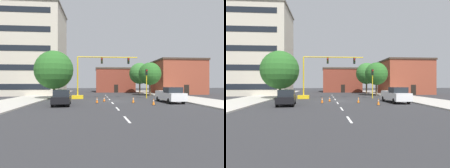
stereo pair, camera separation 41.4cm
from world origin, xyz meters
The scene contains 23 objects.
ground_plane centered at (0.00, 0.00, 0.00)m, with size 160.00×160.00×0.00m, color #2D2D30.
sidewalk_left centered at (-12.45, 8.00, 0.07)m, with size 6.00×56.00×0.14m, color #B2ADA3.
sidewalk_right centered at (12.45, 8.00, 0.07)m, with size 6.00×56.00×0.14m, color #B2ADA3.
lane_stripe_seg_0 centered at (0.00, -14.00, 0.00)m, with size 0.16×2.40×0.01m, color silver.
lane_stripe_seg_1 centered at (0.00, -8.50, 0.00)m, with size 0.16×2.40×0.01m, color silver.
lane_stripe_seg_2 centered at (0.00, -3.00, 0.00)m, with size 0.16×2.40×0.01m, color silver.
lane_stripe_seg_3 centered at (0.00, 2.50, 0.00)m, with size 0.16×2.40×0.01m, color silver.
lane_stripe_seg_4 centered at (0.00, 8.00, 0.00)m, with size 0.16×2.40×0.01m, color silver.
lane_stripe_seg_5 centered at (0.00, 13.50, 0.00)m, with size 0.16×2.40×0.01m, color silver.
building_tall_left centered at (-16.94, 16.23, 9.36)m, with size 15.54×11.47×18.70m.
building_brick_center centered at (3.50, 29.85, 3.49)m, with size 11.22×9.42×6.96m.
building_row_right centered at (17.58, 17.76, 4.05)m, with size 10.71×9.71×8.08m.
traffic_signal_gantry centered at (-3.54, 4.34, 2.34)m, with size 10.64×1.20×6.83m.
traffic_light_pole_right centered at (6.25, 4.03, 3.53)m, with size 0.32×0.47×4.80m.
tree_left_near centered at (-8.55, 3.55, 4.56)m, with size 5.96×5.96×7.55m.
tree_right_mid centered at (8.95, 11.36, 4.46)m, with size 4.61×4.61×6.77m.
tree_right_far centered at (8.74, 19.44, 4.94)m, with size 5.21×5.21×7.55m.
pickup_truck_white centered at (7.45, -2.89, 0.97)m, with size 2.19×5.47×1.99m.
sedan_black_near_left centered at (-5.89, -5.03, 0.89)m, with size 2.25×4.65×1.74m.
traffic_cone_roadside_a centered at (4.42, -5.71, 0.38)m, with size 0.36×0.36×0.77m.
traffic_cone_roadside_b centered at (-1.93, -2.95, 0.37)m, with size 0.36×0.36×0.76m.
traffic_cone_roadside_c centered at (2.62, -3.05, 0.38)m, with size 0.36×0.36×0.77m.
traffic_cone_roadside_d centered at (-0.95, -0.95, 0.32)m, with size 0.36×0.36×0.65m.
Camera 2 is at (-1.70, -26.76, 2.42)m, focal length 30.58 mm.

